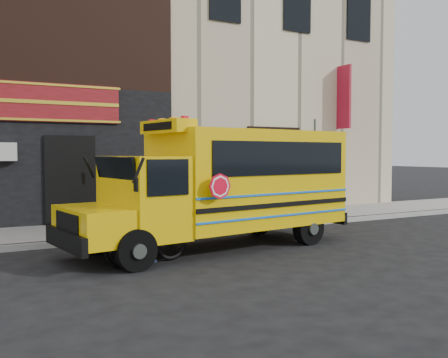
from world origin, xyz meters
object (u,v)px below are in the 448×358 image
cyclist (149,224)px  sign_pole (315,165)px  bicycle (147,236)px  school_bus (227,183)px

cyclist → sign_pole: bearing=-67.2°
bicycle → cyclist: size_ratio=1.19×
sign_pole → cyclist: (-6.81, -3.28, -1.02)m
bicycle → cyclist: bearing=-53.6°
school_bus → bicycle: school_bus is taller
school_bus → sign_pole: 5.23m
school_bus → cyclist: school_bus is taller
school_bus → bicycle: bearing=-158.6°
school_bus → bicycle: (-2.29, -0.89, -0.94)m
sign_pole → bicycle: bearing=-153.9°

